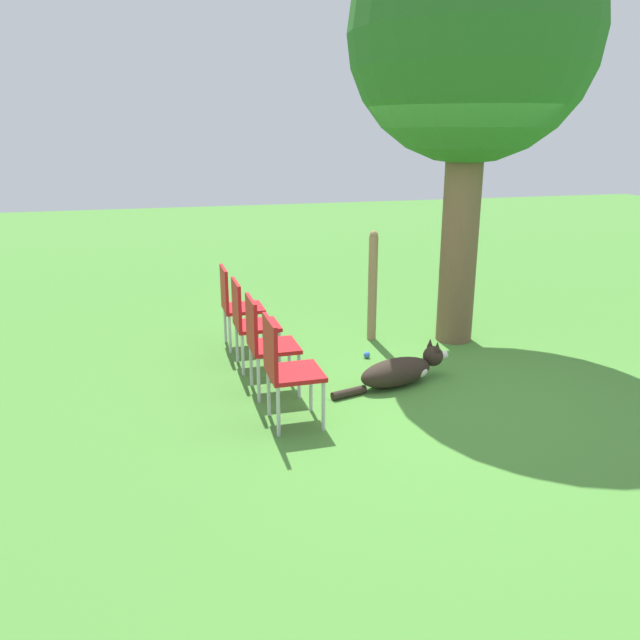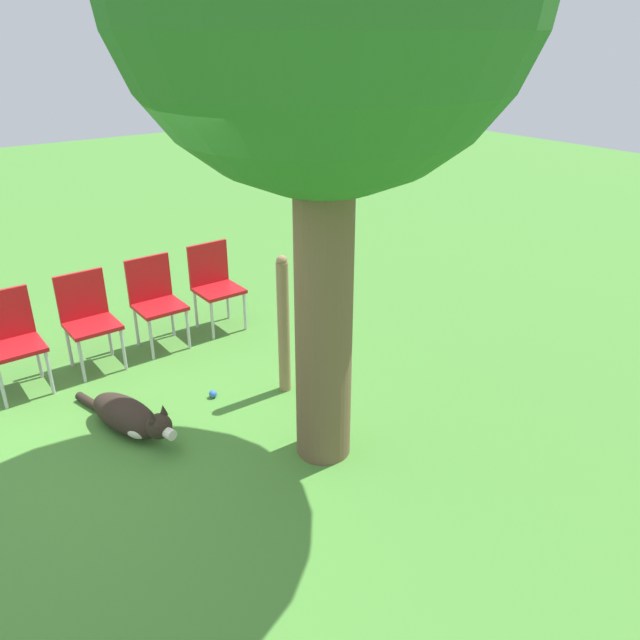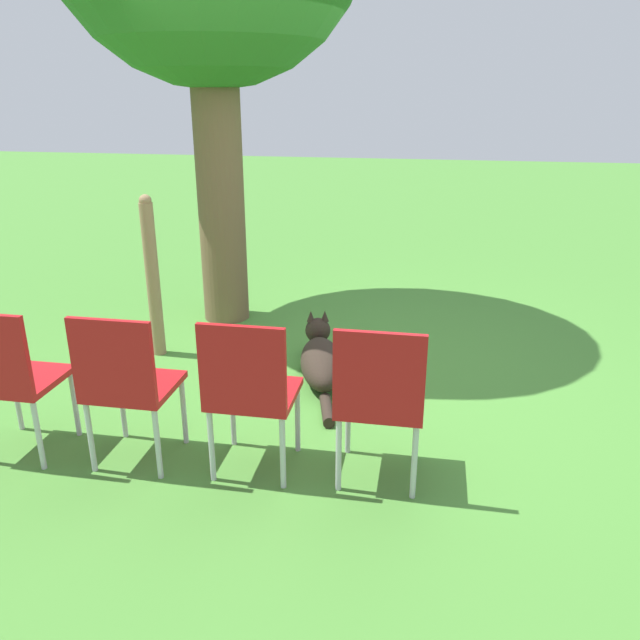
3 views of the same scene
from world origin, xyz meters
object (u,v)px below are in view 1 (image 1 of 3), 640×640
fence_post (373,286)px  tennis_ball (367,355)px  oak_tree (473,39)px  dog (402,370)px  red_chair_3 (235,302)px  red_chair_2 (248,318)px  red_chair_0 (285,365)px  red_chair_1 (264,339)px

fence_post → tennis_ball: (-0.26, -0.57, -0.59)m
oak_tree → dog: 3.36m
oak_tree → tennis_ball: size_ratio=65.24×
oak_tree → red_chair_3: oak_tree is taller
oak_tree → fence_post: oak_tree is taller
red_chair_3 → red_chair_2: bearing=-87.2°
red_chair_3 → red_chair_0: bearing=-87.2°
tennis_ball → red_chair_3: bearing=150.3°
oak_tree → red_chair_1: size_ratio=4.98×
oak_tree → tennis_ball: 3.32m
oak_tree → red_chair_1: oak_tree is taller
red_chair_2 → red_chair_3: size_ratio=1.00×
red_chair_3 → oak_tree: bearing=-9.8°
dog → oak_tree: bearing=30.5°
red_chair_3 → dog: bearing=-48.2°
fence_post → tennis_ball: bearing=-114.1°
red_chair_1 → tennis_ball: red_chair_1 is taller
red_chair_2 → dog: bearing=-32.2°
red_chair_0 → tennis_ball: red_chair_0 is taller
red_chair_1 → tennis_ball: size_ratio=13.09×
tennis_ball → dog: bearing=-84.3°
red_chair_1 → tennis_ball: (1.18, 0.61, -0.48)m
oak_tree → red_chair_2: 3.55m
red_chair_0 → fence_post: bearing=52.4°
dog → red_chair_1: red_chair_1 is taller
tennis_ball → red_chair_0: bearing=-132.0°
fence_post → tennis_ball: 0.86m
oak_tree → red_chair_2: size_ratio=4.98×
red_chair_1 → red_chair_2: same height
dog → tennis_ball: (-0.08, 0.75, -0.10)m
red_chair_0 → red_chair_2: size_ratio=1.00×
red_chair_1 → red_chair_0: bearing=-87.2°
tennis_ball → red_chair_1: bearing=-152.7°
red_chair_2 → oak_tree: bearing=6.0°
fence_post → red_chair_3: size_ratio=1.39×
dog → red_chair_3: bearing=118.0°
red_chair_0 → tennis_ball: (1.14, 1.27, -0.48)m
dog → red_chair_3: red_chair_3 is taller
fence_post → red_chair_0: bearing=-127.2°
dog → red_chair_2: red_chair_2 is taller
red_chair_1 → red_chair_3: (-0.07, 1.33, 0.00)m
oak_tree → red_chair_1: 3.63m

